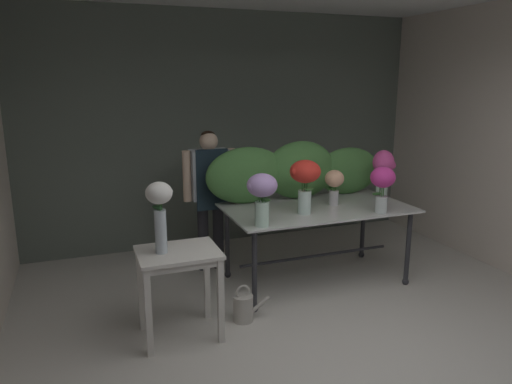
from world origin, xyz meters
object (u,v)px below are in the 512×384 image
vase_lilac_lilies (262,192)px  vase_white_roses_tall (159,208)px  side_table_white (179,264)px  vase_peach_ranunculus (334,183)px  vase_magenta_snapdragons (382,183)px  display_table_glass (317,217)px  florist (210,186)px  watering_can (244,307)px  vase_fuchsia_carnations (383,170)px  vase_scarlet_peonies (305,178)px

vase_lilac_lilies → vase_white_roses_tall: bearing=-168.4°
side_table_white → vase_peach_ranunculus: bearing=19.1°
vase_magenta_snapdragons → display_table_glass: bearing=139.6°
side_table_white → florist: bearing=64.5°
vase_peach_ranunculus → watering_can: 1.61m
display_table_glass → florist: size_ratio=1.21×
vase_white_roses_tall → watering_can: (0.71, 0.05, -1.00)m
vase_lilac_lilies → display_table_glass: bearing=27.9°
vase_peach_ranunculus → vase_fuchsia_carnations: vase_fuchsia_carnations is taller
display_table_glass → watering_can: bearing=-151.2°
display_table_glass → vase_fuchsia_carnations: 0.93m
side_table_white → watering_can: size_ratio=2.14×
side_table_white → vase_white_roses_tall: 0.51m
side_table_white → vase_scarlet_peonies: 1.50m
display_table_glass → vase_magenta_snapdragons: size_ratio=4.13×
display_table_glass → vase_scarlet_peonies: 0.55m
vase_magenta_snapdragons → vase_lilac_lilies: bearing=179.8°
vase_magenta_snapdragons → watering_can: vase_magenta_snapdragons is taller
side_table_white → vase_lilac_lilies: (0.80, 0.19, 0.49)m
vase_fuchsia_carnations → vase_white_roses_tall: vase_fuchsia_carnations is taller
vase_lilac_lilies → side_table_white: bearing=-166.6°
vase_scarlet_peonies → vase_white_roses_tall: size_ratio=0.92×
florist → vase_lilac_lilies: 1.15m
vase_scarlet_peonies → display_table_glass: bearing=37.0°
display_table_glass → vase_lilac_lilies: (-0.77, -0.41, 0.42)m
florist → vase_lilac_lilies: florist is taller
vase_peach_ranunculus → watering_can: (-1.20, -0.56, -0.92)m
display_table_glass → florist: florist is taller
display_table_glass → vase_fuchsia_carnations: bearing=3.1°
watering_can → vase_scarlet_peonies: bearing=25.9°
display_table_glass → vase_white_roses_tall: size_ratio=3.28×
vase_scarlet_peonies → vase_white_roses_tall: 1.53m
vase_peach_ranunculus → display_table_glass: bearing=-176.5°
florist → watering_can: bearing=-92.4°
display_table_glass → florist: bearing=142.9°
vase_magenta_snapdragons → vase_lilac_lilies: vase_lilac_lilies is taller
florist → vase_magenta_snapdragons: florist is taller
vase_peach_ranunculus → vase_magenta_snapdragons: bearing=-55.9°
florist → vase_peach_ranunculus: bearing=-31.6°
vase_lilac_lilies → vase_white_roses_tall: (-0.93, -0.19, -0.00)m
display_table_glass → vase_scarlet_peonies: vase_scarlet_peonies is taller
display_table_glass → side_table_white: display_table_glass is taller
vase_lilac_lilies → vase_fuchsia_carnations: size_ratio=0.89×
vase_peach_ranunculus → vase_scarlet_peonies: vase_scarlet_peonies is taller
side_table_white → vase_white_roses_tall: size_ratio=1.31×
florist → watering_can: florist is taller
display_table_glass → side_table_white: (-1.57, -0.60, -0.07)m
vase_lilac_lilies → watering_can: bearing=-148.2°
vase_magenta_snapdragons → vase_scarlet_peonies: vase_scarlet_peonies is taller
florist → watering_can: 1.52m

